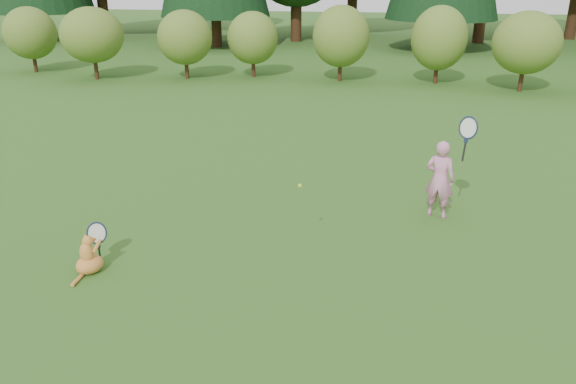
# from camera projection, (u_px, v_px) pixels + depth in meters

# --- Properties ---
(ground) EXTENTS (100.00, 100.00, 0.00)m
(ground) POSITION_uv_depth(u_px,v_px,m) (263.00, 261.00, 7.56)
(ground) COLOR #274E16
(ground) RESTS_ON ground
(shrub_row) EXTENTS (28.00, 3.00, 2.80)m
(shrub_row) POSITION_uv_depth(u_px,v_px,m) (344.00, 42.00, 18.96)
(shrub_row) COLOR olive
(shrub_row) RESTS_ON ground
(child) EXTENTS (0.73, 0.50, 1.86)m
(child) POSITION_uv_depth(u_px,v_px,m) (441.00, 178.00, 8.69)
(child) COLOR pink
(child) RESTS_ON ground
(cat) EXTENTS (0.51, 0.77, 0.72)m
(cat) POSITION_uv_depth(u_px,v_px,m) (89.00, 253.00, 7.20)
(cat) COLOR #B46B22
(cat) RESTS_ON ground
(tennis_ball) EXTENTS (0.06, 0.06, 0.06)m
(tennis_ball) POSITION_uv_depth(u_px,v_px,m) (300.00, 186.00, 7.48)
(tennis_ball) COLOR #A8C717
(tennis_ball) RESTS_ON ground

